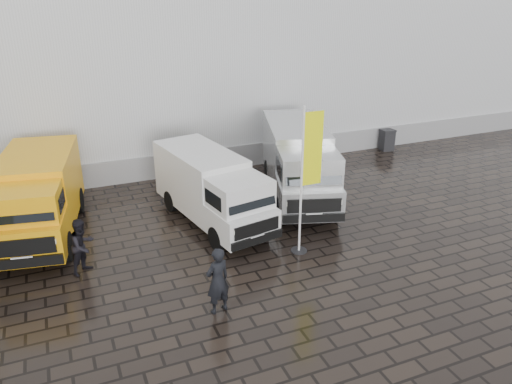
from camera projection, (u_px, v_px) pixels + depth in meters
ground at (292, 254)px, 15.26m from camera, size 120.00×120.00×0.00m
exhibition_hall at (198, 15)px, 27.23m from camera, size 44.00×16.00×12.00m
hall_plinth at (254, 154)px, 22.53m from camera, size 44.00×0.15×1.00m
van_yellow at (37, 200)px, 15.86m from camera, size 3.10×5.88×2.58m
van_white at (212, 190)px, 16.85m from camera, size 2.81×5.73×2.38m
van_silver at (299, 164)px, 18.78m from camera, size 3.87×6.57×2.70m
flagpole at (307, 175)px, 14.52m from camera, size 0.88×0.50×4.55m
wheelie_bin at (387, 140)px, 24.53m from camera, size 0.69×0.69×1.03m
person_front at (218, 281)px, 12.29m from camera, size 0.75×0.59×1.80m
person_tent at (83, 246)px, 14.06m from camera, size 1.01×1.00×1.65m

